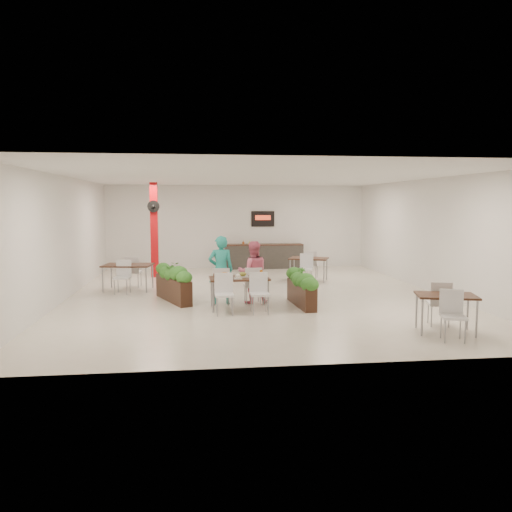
{
  "coord_description": "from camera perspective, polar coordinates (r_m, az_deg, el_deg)",
  "views": [
    {
      "loc": [
        -1.63,
        -13.35,
        2.49
      ],
      "look_at": [
        -0.02,
        -0.21,
        1.1
      ],
      "focal_mm": 35.0,
      "sensor_mm": 36.0,
      "label": 1
    }
  ],
  "objects": [
    {
      "name": "main_table",
      "position": [
        11.82,
        -1.97,
        -3.03
      ],
      "size": [
        1.42,
        1.64,
        0.92
      ],
      "rotation": [
        0.0,
        0.0,
        0.02
      ],
      "color": "black",
      "rests_on": "ground"
    },
    {
      "name": "planter_right",
      "position": [
        12.25,
        5.21,
        -3.44
      ],
      "size": [
        0.49,
        1.81,
        0.94
      ],
      "rotation": [
        0.0,
        0.0,
        1.64
      ],
      "color": "black",
      "rests_on": "ground"
    },
    {
      "name": "red_column",
      "position": [
        17.22,
        -11.54,
        3.06
      ],
      "size": [
        0.4,
        0.41,
        3.2
      ],
      "color": "#A80B10",
      "rests_on": "ground"
    },
    {
      "name": "side_table_b",
      "position": [
        16.21,
        6.04,
        -0.62
      ],
      "size": [
        1.42,
        1.66,
        0.92
      ],
      "rotation": [
        0.0,
        0.0,
        -0.39
      ],
      "color": "black",
      "rests_on": "ground"
    },
    {
      "name": "ground",
      "position": [
        13.68,
        -0.01,
        -4.49
      ],
      "size": [
        12.0,
        12.0,
        0.0
      ],
      "primitive_type": "plane",
      "color": "beige",
      "rests_on": "ground"
    },
    {
      "name": "diner_woman",
      "position": [
        12.49,
        -0.36,
        -1.87
      ],
      "size": [
        0.77,
        0.61,
        1.56
      ],
      "primitive_type": "imported",
      "rotation": [
        0.0,
        0.0,
        3.16
      ],
      "color": "pink",
      "rests_on": "ground"
    },
    {
      "name": "service_counter",
      "position": [
        19.29,
        0.9,
        0.05
      ],
      "size": [
        3.0,
        0.64,
        2.2
      ],
      "color": "#2C2927",
      "rests_on": "ground"
    },
    {
      "name": "side_table_a",
      "position": [
        14.83,
        -14.42,
        -1.35
      ],
      "size": [
        1.47,
        1.66,
        0.92
      ],
      "rotation": [
        0.0,
        0.0,
        -0.15
      ],
      "color": "black",
      "rests_on": "ground"
    },
    {
      "name": "room_shell",
      "position": [
        13.46,
        -0.01,
        3.94
      ],
      "size": [
        10.1,
        12.1,
        3.22
      ],
      "color": "white",
      "rests_on": "ground"
    },
    {
      "name": "side_table_c",
      "position": [
        10.32,
        20.89,
        -4.87
      ],
      "size": [
        1.25,
        1.67,
        0.92
      ],
      "rotation": [
        0.0,
        0.0,
        -0.26
      ],
      "color": "black",
      "rests_on": "ground"
    },
    {
      "name": "planter_left",
      "position": [
        12.94,
        -9.44,
        -2.88
      ],
      "size": [
        0.99,
        1.83,
        1.01
      ],
      "rotation": [
        0.0,
        0.0,
        1.96
      ],
      "color": "black",
      "rests_on": "ground"
    },
    {
      "name": "diner_man",
      "position": [
        12.41,
        -4.04,
        -1.6
      ],
      "size": [
        0.63,
        0.42,
        1.7
      ],
      "primitive_type": "imported",
      "rotation": [
        0.0,
        0.0,
        3.16
      ],
      "color": "teal",
      "rests_on": "ground"
    }
  ]
}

